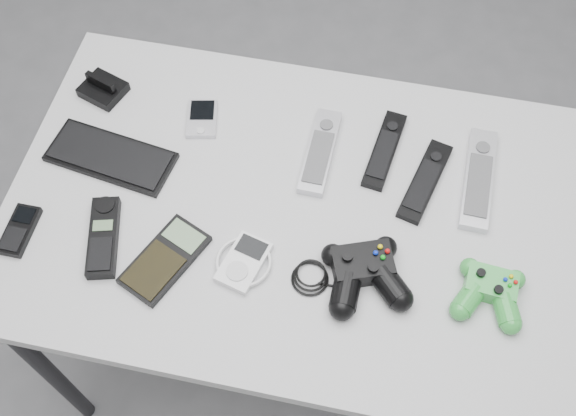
% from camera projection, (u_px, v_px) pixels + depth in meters
% --- Properties ---
extents(floor, '(3.50, 3.50, 0.00)m').
position_uv_depth(floor, '(299.00, 358.00, 1.98)').
color(floor, slate).
rests_on(floor, ground).
extents(desk, '(1.16, 0.74, 0.77)m').
position_uv_depth(desk, '(296.00, 225.00, 1.40)').
color(desk, '#A9A9AC').
rests_on(desk, floor).
extents(pda_keyboard, '(0.27, 0.15, 0.02)m').
position_uv_depth(pda_keyboard, '(111.00, 157.00, 1.39)').
color(pda_keyboard, black).
rests_on(pda_keyboard, desk).
extents(dock_bracket, '(0.11, 0.10, 0.05)m').
position_uv_depth(dock_bracket, '(102.00, 86.00, 1.47)').
color(dock_bracket, black).
rests_on(dock_bracket, desk).
extents(pda, '(0.08, 0.11, 0.02)m').
position_uv_depth(pda, '(202.00, 119.00, 1.44)').
color(pda, '#BCBBC3').
rests_on(pda, desk).
extents(remote_silver_a, '(0.06, 0.21, 0.02)m').
position_uv_depth(remote_silver_a, '(320.00, 151.00, 1.39)').
color(remote_silver_a, '#BCBBC3').
rests_on(remote_silver_a, desk).
extents(remote_black_a, '(0.07, 0.20, 0.02)m').
position_uv_depth(remote_black_a, '(385.00, 150.00, 1.40)').
color(remote_black_a, black).
rests_on(remote_black_a, desk).
extents(remote_black_b, '(0.10, 0.21, 0.02)m').
position_uv_depth(remote_black_b, '(425.00, 181.00, 1.36)').
color(remote_black_b, black).
rests_on(remote_black_b, desk).
extents(remote_silver_b, '(0.06, 0.24, 0.02)m').
position_uv_depth(remote_silver_b, '(479.00, 178.00, 1.36)').
color(remote_silver_b, silver).
rests_on(remote_silver_b, desk).
extents(mobile_phone, '(0.05, 0.11, 0.02)m').
position_uv_depth(mobile_phone, '(19.00, 230.00, 1.30)').
color(mobile_phone, black).
rests_on(mobile_phone, desk).
extents(cordless_handset, '(0.09, 0.18, 0.03)m').
position_uv_depth(cordless_handset, '(103.00, 237.00, 1.29)').
color(cordless_handset, black).
rests_on(cordless_handset, desk).
extents(calculator, '(0.15, 0.20, 0.02)m').
position_uv_depth(calculator, '(165.00, 259.00, 1.27)').
color(calculator, black).
rests_on(calculator, desk).
extents(mp3_player, '(0.13, 0.14, 0.02)m').
position_uv_depth(mp3_player, '(244.00, 262.00, 1.27)').
color(mp3_player, silver).
rests_on(mp3_player, desk).
extents(controller_black, '(0.31, 0.25, 0.05)m').
position_uv_depth(controller_black, '(364.00, 271.00, 1.24)').
color(controller_black, black).
rests_on(controller_black, desk).
extents(controller_green, '(0.14, 0.15, 0.04)m').
position_uv_depth(controller_green, '(490.00, 290.00, 1.22)').
color(controller_green, '#24842F').
rests_on(controller_green, desk).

